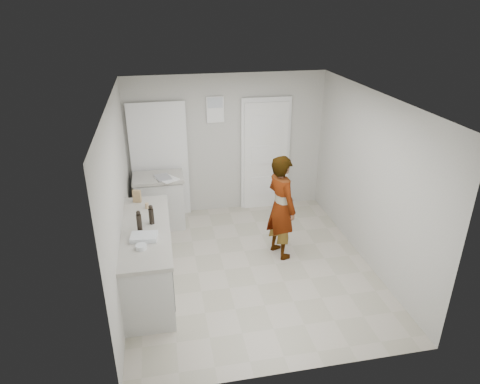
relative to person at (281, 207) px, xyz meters
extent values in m
plane|color=#ACA791|center=(-0.52, -0.27, -0.81)|extent=(4.00, 4.00, 0.00)
plane|color=#B0AEA6|center=(-0.52, 1.73, 0.44)|extent=(3.50, 0.00, 3.50)
plane|color=#B0AEA6|center=(-0.52, -2.27, 0.44)|extent=(3.50, 0.00, 3.50)
plane|color=#B0AEA6|center=(-2.27, -0.27, 0.44)|extent=(0.00, 4.00, 4.00)
plane|color=#B0AEA6|center=(1.23, -0.27, 0.44)|extent=(0.00, 4.00, 4.00)
plane|color=silver|center=(-0.52, -0.27, 1.69)|extent=(4.00, 4.00, 0.00)
cube|color=white|center=(0.18, 1.66, 0.19)|extent=(0.80, 0.05, 2.00)
cube|color=white|center=(0.18, 1.69, 0.22)|extent=(0.90, 0.04, 2.10)
sphere|color=tan|center=(0.51, 1.61, 0.14)|extent=(0.07, 0.07, 0.07)
cube|color=white|center=(-0.72, 1.70, 1.09)|extent=(0.30, 0.02, 0.45)
cube|color=black|center=(-1.72, 1.70, 0.21)|extent=(0.90, 0.05, 2.04)
cube|color=white|center=(-1.72, 1.67, 0.22)|extent=(0.98, 0.02, 2.10)
cube|color=silver|center=(-1.97, -0.47, -0.38)|extent=(0.60, 1.90, 0.86)
cube|color=black|center=(-1.97, -0.47, -0.77)|extent=(0.56, 1.86, 0.08)
cube|color=beige|center=(-1.97, -0.47, 0.09)|extent=(0.64, 1.96, 0.05)
cube|color=silver|center=(-1.77, 1.28, -0.38)|extent=(0.80, 0.55, 0.86)
cube|color=black|center=(-1.77, 1.28, -0.77)|extent=(0.75, 0.54, 0.08)
cube|color=beige|center=(-1.77, 1.28, 0.09)|extent=(0.84, 0.61, 0.05)
imported|color=silver|center=(0.00, 0.00, 0.00)|extent=(0.56, 0.68, 1.61)
cube|color=olive|center=(-2.08, 0.33, 0.21)|extent=(0.12, 0.08, 0.19)
cylinder|color=tan|center=(-1.94, 0.10, 0.16)|extent=(0.05, 0.05, 0.08)
cylinder|color=black|center=(-1.88, -0.37, 0.22)|extent=(0.07, 0.07, 0.21)
sphere|color=black|center=(-1.88, -0.37, 0.36)|extent=(0.06, 0.06, 0.06)
cylinder|color=black|center=(-2.03, -0.56, 0.24)|extent=(0.07, 0.07, 0.24)
sphere|color=black|center=(-2.03, -0.56, 0.39)|extent=(0.06, 0.06, 0.06)
cube|color=silver|center=(-1.98, -0.75, 0.15)|extent=(0.35, 0.27, 0.06)
cube|color=silver|center=(-1.98, -0.75, 0.14)|extent=(0.31, 0.22, 0.04)
cylinder|color=silver|center=(-2.01, -0.98, 0.14)|extent=(0.13, 0.13, 0.05)
sphere|color=white|center=(-2.03, -0.99, 0.14)|extent=(0.04, 0.04, 0.04)
sphere|color=white|center=(-1.99, -0.97, 0.14)|extent=(0.04, 0.04, 0.04)
cube|color=white|center=(-1.63, 1.13, 0.12)|extent=(0.43, 0.44, 0.01)
camera|label=1|loc=(-1.69, -5.46, 2.84)|focal=32.00mm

